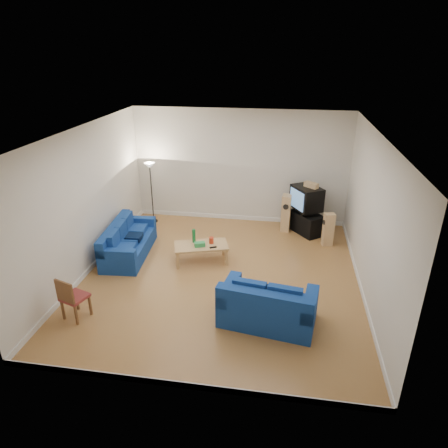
# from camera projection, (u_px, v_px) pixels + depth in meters

# --- Properties ---
(room) EXTENTS (6.01, 6.51, 3.21)m
(room) POSITION_uv_depth(u_px,v_px,m) (221.00, 212.00, 8.28)
(room) COLOR brown
(room) RESTS_ON ground
(sofa_three_seat) EXTENTS (1.04, 2.09, 0.78)m
(sofa_three_seat) POSITION_uv_depth(u_px,v_px,m) (127.00, 244.00, 9.73)
(sofa_three_seat) COLOR navy
(sofa_three_seat) RESTS_ON ground
(sofa_loveseat) EXTENTS (1.84, 1.21, 0.86)m
(sofa_loveseat) POSITION_uv_depth(u_px,v_px,m) (267.00, 308.00, 7.28)
(sofa_loveseat) COLOR navy
(sofa_loveseat) RESTS_ON ground
(coffee_table) EXTENTS (1.36, 0.96, 0.45)m
(coffee_table) POSITION_uv_depth(u_px,v_px,m) (201.00, 247.00, 9.36)
(coffee_table) COLOR tan
(coffee_table) RESTS_ON ground
(bottle) EXTENTS (0.10, 0.10, 0.33)m
(bottle) POSITION_uv_depth(u_px,v_px,m) (194.00, 236.00, 9.39)
(bottle) COLOR #197233
(bottle) RESTS_ON coffee_table
(tissue_box) EXTENTS (0.28, 0.21, 0.10)m
(tissue_box) POSITION_uv_depth(u_px,v_px,m) (200.00, 244.00, 9.24)
(tissue_box) COLOR green
(tissue_box) RESTS_ON coffee_table
(red_canister) EXTENTS (0.11, 0.11, 0.15)m
(red_canister) POSITION_uv_depth(u_px,v_px,m) (211.00, 240.00, 9.38)
(red_canister) COLOR red
(red_canister) RESTS_ON coffee_table
(remote) EXTENTS (0.17, 0.12, 0.02)m
(remote) POSITION_uv_depth(u_px,v_px,m) (213.00, 247.00, 9.20)
(remote) COLOR black
(remote) RESTS_ON coffee_table
(tv_stand) EXTENTS (0.97, 1.05, 0.57)m
(tv_stand) POSITION_uv_depth(u_px,v_px,m) (307.00, 223.00, 10.89)
(tv_stand) COLOR black
(tv_stand) RESTS_ON ground
(av_receiver) EXTENTS (0.51, 0.56, 0.11)m
(av_receiver) POSITION_uv_depth(u_px,v_px,m) (306.00, 211.00, 10.79)
(av_receiver) COLOR black
(av_receiver) RESTS_ON tv_stand
(television) EXTENTS (0.92, 1.00, 0.62)m
(television) POSITION_uv_depth(u_px,v_px,m) (306.00, 198.00, 10.66)
(television) COLOR black
(television) RESTS_ON av_receiver
(centre_speaker) EXTENTS (0.39, 0.36, 0.13)m
(centre_speaker) POSITION_uv_depth(u_px,v_px,m) (311.00, 185.00, 10.47)
(centre_speaker) COLOR tan
(centre_speaker) RESTS_ON television
(speaker_left) EXTENTS (0.27, 0.34, 1.03)m
(speaker_left) POSITION_uv_depth(u_px,v_px,m) (286.00, 213.00, 10.92)
(speaker_left) COLOR tan
(speaker_left) RESTS_ON ground
(speaker_right) EXTENTS (0.30, 0.26, 0.87)m
(speaker_right) POSITION_uv_depth(u_px,v_px,m) (328.00, 230.00, 10.14)
(speaker_right) COLOR tan
(speaker_right) RESTS_ON ground
(floor_lamp) EXTENTS (0.30, 0.30, 1.76)m
(floor_lamp) POSITION_uv_depth(u_px,v_px,m) (150.00, 174.00, 11.11)
(floor_lamp) COLOR black
(floor_lamp) RESTS_ON ground
(dining_chair) EXTENTS (0.53, 0.53, 0.88)m
(dining_chair) POSITION_uv_depth(u_px,v_px,m) (71.00, 297.00, 7.33)
(dining_chair) COLOR brown
(dining_chair) RESTS_ON ground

